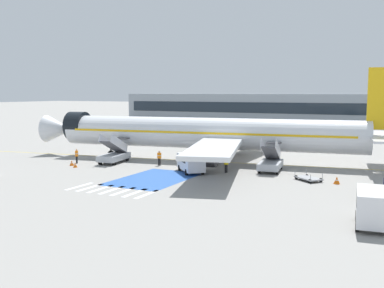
{
  "coord_description": "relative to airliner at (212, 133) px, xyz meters",
  "views": [
    {
      "loc": [
        23.99,
        -48.82,
        8.45
      ],
      "look_at": [
        -0.6,
        0.71,
        2.09
      ],
      "focal_mm": 42.0,
      "sensor_mm": 36.0,
      "label": 1
    }
  ],
  "objects": [
    {
      "name": "service_van_0",
      "position": [
        19.93,
        -20.07,
        -2.09
      ],
      "size": [
        2.34,
        4.47,
        2.35
      ],
      "rotation": [
        0.0,
        0.0,
        0.11
      ],
      "color": "silver",
      "rests_on": "ground_plane"
    },
    {
      "name": "apron_walkway_bar_1",
      "position": [
        -3.66,
        -18.64,
        -3.47
      ],
      "size": [
        0.44,
        3.6,
        0.01
      ],
      "primitive_type": "cube",
      "color": "silver",
      "rests_on": "ground_plane"
    },
    {
      "name": "service_van_1",
      "position": [
        1.03,
        -7.86,
        -2.32
      ],
      "size": [
        4.48,
        4.64,
        1.91
      ],
      "rotation": [
        0.0,
        0.0,
        3.88
      ],
      "color": "silver",
      "rests_on": "ground_plane"
    },
    {
      "name": "boarding_stairs_forward",
      "position": [
        -10.27,
        -5.99,
        -2.53
      ],
      "size": [
        2.87,
        5.45,
        3.67
      ],
      "rotation": [
        0.0,
        0.0,
        0.14
      ],
      "color": "#ADB2BA",
      "rests_on": "ground_plane"
    },
    {
      "name": "traffic_cone_2",
      "position": [
        -13.4,
        -9.95,
        -3.18
      ],
      "size": [
        0.54,
        0.54,
        0.6
      ],
      "color": "orange",
      "rests_on": "ground_plane"
    },
    {
      "name": "ground_crew_2",
      "position": [
        -13.94,
        -8.45,
        -2.46
      ],
      "size": [
        0.36,
        0.48,
        1.77
      ],
      "rotation": [
        0.0,
        0.0,
        1.91
      ],
      "color": "black",
      "rests_on": "ground_plane"
    },
    {
      "name": "baggage_cart",
      "position": [
        13.18,
        -6.82,
        -3.22
      ],
      "size": [
        2.96,
        2.82,
        0.87
      ],
      "rotation": [
        0.0,
        0.0,
        4.01
      ],
      "color": "gray",
      "rests_on": "ground_plane"
    },
    {
      "name": "ground_plane",
      "position": [
        -1.95,
        -1.04,
        -3.48
      ],
      "size": [
        600.0,
        600.0,
        0.0
      ],
      "primitive_type": "plane",
      "color": "gray"
    },
    {
      "name": "fuel_tanker",
      "position": [
        8.8,
        22.84,
        -1.74
      ],
      "size": [
        10.4,
        2.99,
        3.45
      ],
      "rotation": [
        0.0,
        0.0,
        -1.61
      ],
      "color": "#38383D",
      "rests_on": "ground_plane"
    },
    {
      "name": "boarding_stairs_aft",
      "position": [
        8.37,
        -3.27,
        -2.52
      ],
      "size": [
        2.87,
        5.45,
        3.75
      ],
      "rotation": [
        0.0,
        0.0,
        0.14
      ],
      "color": "#ADB2BA",
      "rests_on": "ground_plane"
    },
    {
      "name": "apron_walkway_bar_4",
      "position": [
        -0.06,
        -18.64,
        -3.47
      ],
      "size": [
        0.44,
        3.6,
        0.01
      ],
      "primitive_type": "cube",
      "color": "silver",
      "rests_on": "ground_plane"
    },
    {
      "name": "ground_crew_0",
      "position": [
        -4.31,
        -5.35,
        -2.48
      ],
      "size": [
        0.46,
        0.3,
        1.73
      ],
      "rotation": [
        0.0,
        0.0,
        0.17
      ],
      "color": "black",
      "rests_on": "ground_plane"
    },
    {
      "name": "traffic_cone_1",
      "position": [
        -12.17,
        -10.78,
        -3.2
      ],
      "size": [
        0.5,
        0.5,
        0.56
      ],
      "color": "orange",
      "rests_on": "ground_plane"
    },
    {
      "name": "airliner",
      "position": [
        0.0,
        0.0,
        0.0
      ],
      "size": [
        47.6,
        34.79,
        11.14
      ],
      "rotation": [
        0.0,
        0.0,
        1.72
      ],
      "color": "silver",
      "rests_on": "ground_plane"
    },
    {
      "name": "traffic_cone_0",
      "position": [
        15.86,
        -7.17,
        -3.14
      ],
      "size": [
        0.61,
        0.61,
        0.68
      ],
      "color": "orange",
      "rests_on": "ground_plane"
    },
    {
      "name": "apron_walkway_bar_3",
      "position": [
        -1.26,
        -18.64,
        -3.47
      ],
      "size": [
        0.44,
        3.6,
        0.01
      ],
      "primitive_type": "cube",
      "color": "silver",
      "rests_on": "ground_plane"
    },
    {
      "name": "apron_leadline_yellow",
      "position": [
        -0.66,
        -0.1,
        -3.47
      ],
      "size": [
        80.86,
        11.98,
        0.01
      ],
      "primitive_type": "cube",
      "rotation": [
        0.0,
        0.0,
        1.72
      ],
      "color": "gold",
      "rests_on": "ground_plane"
    },
    {
      "name": "terminal_building",
      "position": [
        -8.93,
        70.31,
        0.55
      ],
      "size": [
        94.59,
        12.1,
        8.06
      ],
      "color": "#89939E",
      "rests_on": "ground_plane"
    },
    {
      "name": "apron_walkway_bar_5",
      "position": [
        1.14,
        -18.64,
        -3.47
      ],
      "size": [
        0.44,
        3.6,
        0.01
      ],
      "primitive_type": "cube",
      "color": "silver",
      "rests_on": "ground_plane"
    },
    {
      "name": "apron_walkway_bar_6",
      "position": [
        2.34,
        -18.64,
        -3.47
      ],
      "size": [
        0.44,
        3.6,
        0.01
      ],
      "primitive_type": "cube",
      "color": "silver",
      "rests_on": "ground_plane"
    },
    {
      "name": "apron_stand_patch_blue",
      "position": [
        -0.66,
        -12.55,
        -3.47
      ],
      "size": [
        6.32,
        10.03,
        0.01
      ],
      "primitive_type": "cube",
      "color": "#2856A8",
      "rests_on": "ground_plane"
    },
    {
      "name": "apron_walkway_bar_2",
      "position": [
        -2.46,
        -18.64,
        -3.47
      ],
      "size": [
        0.44,
        3.6,
        0.01
      ],
      "primitive_type": "cube",
      "color": "silver",
      "rests_on": "ground_plane"
    },
    {
      "name": "ground_crew_1",
      "position": [
        4.44,
        -6.31,
        -2.43
      ],
      "size": [
        0.47,
        0.46,
        1.81
      ],
      "rotation": [
        0.0,
        0.0,
        0.74
      ],
      "color": "black",
      "rests_on": "ground_plane"
    },
    {
      "name": "apron_walkway_bar_0",
      "position": [
        -4.86,
        -18.64,
        -3.47
      ],
      "size": [
        0.44,
        3.6,
        0.01
      ],
      "primitive_type": "cube",
      "color": "silver",
      "rests_on": "ground_plane"
    }
  ]
}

